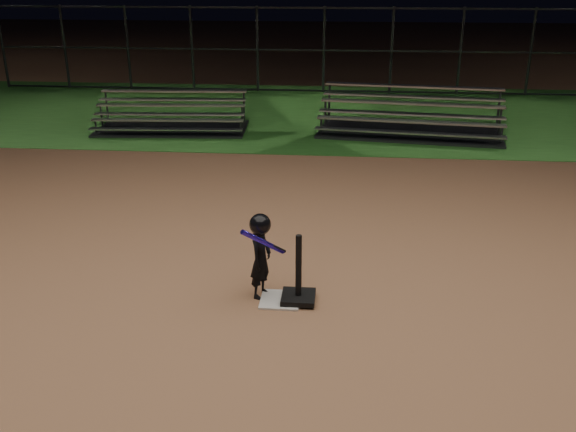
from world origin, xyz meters
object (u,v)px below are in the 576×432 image
(child_batter, at_px, (261,253))
(bleacher_left, at_px, (172,123))
(batting_tee, at_px, (298,288))
(bleacher_right, at_px, (410,125))
(home_plate, at_px, (280,300))

(child_batter, distance_m, bleacher_left, 8.35)
(batting_tee, xyz_separation_m, bleacher_left, (-3.54, 7.84, 0.00))
(child_batter, xyz_separation_m, bleacher_right, (2.39, 7.90, -0.33))
(child_batter, bearing_deg, bleacher_right, 3.84)
(home_plate, xyz_separation_m, child_batter, (-0.23, 0.11, 0.53))
(child_batter, bearing_deg, home_plate, -94.05)
(home_plate, bearing_deg, batting_tee, 2.15)
(batting_tee, height_order, bleacher_right, bleacher_right)
(bleacher_left, bearing_deg, bleacher_right, -1.99)
(bleacher_left, relative_size, bleacher_right, 0.82)
(child_batter, xyz_separation_m, bleacher_left, (-3.11, 7.75, -0.37))
(home_plate, xyz_separation_m, batting_tee, (0.21, 0.01, 0.16))
(home_plate, xyz_separation_m, bleacher_left, (-3.33, 7.85, 0.16))
(bleacher_left, distance_m, bleacher_right, 5.50)
(home_plate, height_order, bleacher_left, bleacher_left)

